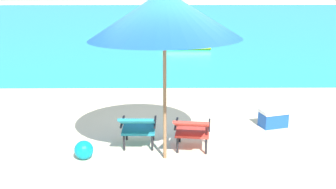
# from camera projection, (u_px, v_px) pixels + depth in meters

# --- Properties ---
(ground_plane) EXTENTS (40.00, 40.00, 0.00)m
(ground_plane) POSITION_uv_depth(u_px,v_px,m) (167.00, 78.00, 11.10)
(ground_plane) COLOR beige
(ocean_band) EXTENTS (40.00, 18.00, 0.01)m
(ocean_band) POSITION_uv_depth(u_px,v_px,m) (166.00, 27.00, 18.80)
(ocean_band) COLOR #28B2B7
(ocean_band) RESTS_ON ground_plane
(swim_buoy) EXTENTS (1.60, 0.18, 0.18)m
(swim_buoy) POSITION_uv_depth(u_px,v_px,m) (186.00, 47.00, 14.33)
(swim_buoy) COLOR yellow
(swim_buoy) RESTS_ON ocean_band
(lounge_chair_left) EXTENTS (0.56, 0.88, 0.68)m
(lounge_chair_left) POSITION_uv_depth(u_px,v_px,m) (138.00, 126.00, 6.87)
(lounge_chair_left) COLOR teal
(lounge_chair_left) RESTS_ON ground_plane
(lounge_chair_right) EXTENTS (0.63, 0.93, 0.68)m
(lounge_chair_right) POSITION_uv_depth(u_px,v_px,m) (192.00, 128.00, 6.77)
(lounge_chair_right) COLOR red
(lounge_chair_right) RESTS_ON ground_plane
(beach_umbrella_center) EXTENTS (2.66, 2.68, 2.56)m
(beach_umbrella_center) POSITION_uv_depth(u_px,v_px,m) (165.00, 15.00, 6.06)
(beach_umbrella_center) COLOR olive
(beach_umbrella_center) RESTS_ON ground_plane
(beach_ball) EXTENTS (0.29, 0.29, 0.29)m
(beach_ball) POSITION_uv_depth(u_px,v_px,m) (84.00, 150.00, 6.63)
(beach_ball) COLOR #0A93AD
(beach_ball) RESTS_ON ground_plane
(cooler_box) EXTENTS (0.54, 0.44, 0.32)m
(cooler_box) POSITION_uv_depth(u_px,v_px,m) (273.00, 118.00, 7.90)
(cooler_box) COLOR #194CA5
(cooler_box) RESTS_ON ground_plane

